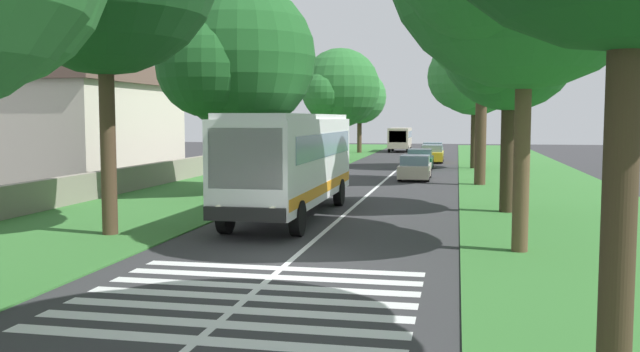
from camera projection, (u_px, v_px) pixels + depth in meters
ground at (289, 262)px, 17.04m from camera, size 160.00×160.00×0.00m
grass_verge_left at (201, 191)px, 33.31m from camera, size 120.00×8.00×0.04m
grass_verge_right at (551, 199)px, 30.07m from camera, size 120.00×8.00×0.04m
centre_line at (367, 195)px, 31.69m from camera, size 110.00×0.16×0.01m
coach_bus at (292, 158)px, 24.61m from camera, size 11.16×2.62×3.73m
zebra_crossing at (248, 297)px, 13.64m from camera, size 5.85×6.80×0.01m
trailing_car_0 at (415, 168)px, 39.70m from camera, size 4.30×1.78×1.43m
trailing_car_1 at (420, 160)px, 47.79m from camera, size 4.30×1.78×1.43m
trailing_car_2 at (432, 154)px, 55.09m from camera, size 4.30×1.78×1.43m
trailing_car_3 at (433, 151)px, 60.78m from camera, size 4.30×1.78×1.43m
trailing_minibus_0 at (400, 137)px, 72.52m from camera, size 6.00×2.14×2.53m
roadside_tree_left_0 at (239, 62)px, 31.46m from camera, size 8.48×6.84×9.75m
roadside_tree_left_2 at (339, 90)px, 58.29m from camera, size 7.70×6.74×9.50m
roadside_tree_left_3 at (358, 98)px, 69.70m from camera, size 6.62×5.47×8.45m
roadside_tree_right_0 at (507, 46)px, 25.39m from camera, size 6.20×5.18×8.99m
roadside_tree_right_1 at (480, 27)px, 35.84m from camera, size 7.11×6.19×11.62m
roadside_tree_right_3 at (472, 73)px, 47.58m from camera, size 7.55×6.37×9.99m
utility_pole at (269, 105)px, 33.76m from camera, size 0.24×1.40×8.10m
roadside_wall at (177, 170)px, 38.81m from camera, size 70.00×0.40×1.17m
roadside_building at (86, 120)px, 42.43m from camera, size 13.76×8.13×6.81m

